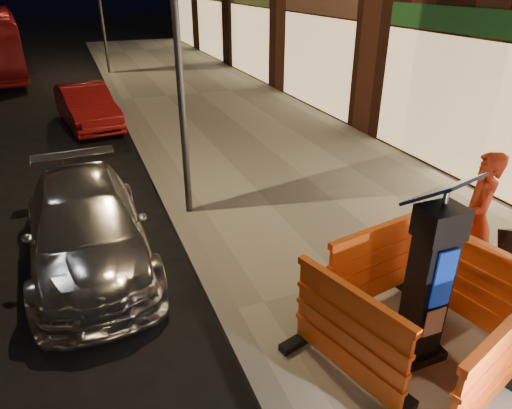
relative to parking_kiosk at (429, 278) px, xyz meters
name	(u,v)px	position (x,y,z in m)	size (l,w,h in m)	color
ground_plane	(228,320)	(-1.78, 1.51, -1.21)	(120.00, 120.00, 0.00)	black
sidewalk	(413,268)	(1.22, 1.51, -1.14)	(6.00, 60.00, 0.15)	gray
kerb	(227,316)	(-1.78, 1.51, -1.14)	(0.30, 60.00, 0.15)	slate
parking_kiosk	(429,278)	(0.00, 0.00, 0.00)	(0.67, 0.67, 2.12)	black
barrier_front	(491,375)	(0.00, -0.95, -0.47)	(1.52, 0.63, 1.18)	#FF601B
barrier_back	(372,267)	(0.00, 0.95, -0.47)	(1.52, 0.63, 1.18)	#FF601B
barrier_kerbside	(348,335)	(-0.95, 0.00, -0.47)	(1.52, 0.63, 1.18)	#FF601B
barrier_bldgside	(488,293)	(0.95, 0.00, -0.47)	(1.52, 0.63, 1.18)	#FF601B
car_silver	(93,261)	(-3.34, 3.63, -1.21)	(1.73, 4.24, 1.23)	#AFAFB4
car_red	(90,126)	(-2.91, 11.41, -1.21)	(1.30, 3.74, 1.23)	maroon
man	(476,219)	(1.62, 0.95, -0.10)	(0.70, 0.46, 1.93)	maroon
street_lamp_mid	(177,42)	(-1.53, 4.51, 1.94)	(0.12, 0.12, 6.00)	#3F3F44
street_lamp_far	(100,1)	(-1.53, 19.51, 1.94)	(0.12, 0.12, 6.00)	#3F3F44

